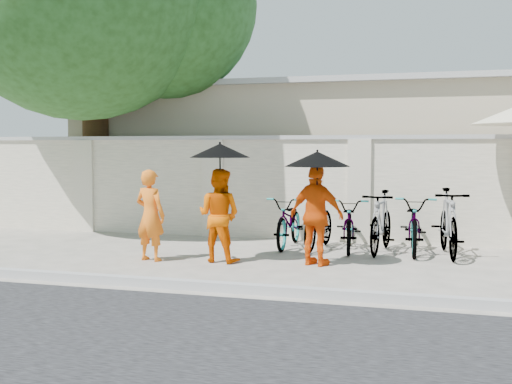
# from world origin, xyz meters

# --- Properties ---
(ground) EXTENTS (80.00, 80.00, 0.00)m
(ground) POSITION_xyz_m (0.00, 0.00, 0.00)
(ground) COLOR #B4A99A
(kerb) EXTENTS (40.00, 0.16, 0.12)m
(kerb) POSITION_xyz_m (0.00, -1.70, 0.06)
(kerb) COLOR #A2A2A2
(kerb) RESTS_ON ground
(compound_wall) EXTENTS (20.00, 0.30, 2.00)m
(compound_wall) POSITION_xyz_m (1.00, 3.20, 1.00)
(compound_wall) COLOR #F1E4C9
(compound_wall) RESTS_ON ground
(building_behind) EXTENTS (14.00, 6.00, 3.20)m
(building_behind) POSITION_xyz_m (2.00, 7.00, 1.60)
(building_behind) COLOR #B5A78D
(building_behind) RESTS_ON ground
(monk_left) EXTENTS (0.61, 0.46, 1.49)m
(monk_left) POSITION_xyz_m (-1.00, 0.10, 0.74)
(monk_left) COLOR orange
(monk_left) RESTS_ON ground
(monk_center) EXTENTS (0.81, 0.67, 1.50)m
(monk_center) POSITION_xyz_m (0.10, 0.32, 0.75)
(monk_center) COLOR #E85A00
(monk_center) RESTS_ON ground
(parasol_center) EXTENTS (0.96, 0.96, 1.05)m
(parasol_center) POSITION_xyz_m (0.15, 0.24, 1.79)
(parasol_center) COLOR black
(parasol_center) RESTS_ON ground
(monk_right) EXTENTS (1.00, 0.68, 1.58)m
(monk_right) POSITION_xyz_m (1.68, 0.43, 0.79)
(monk_right) COLOR #E54D08
(monk_right) RESTS_ON ground
(parasol_right) EXTENTS (1.01, 1.01, 0.89)m
(parasol_right) POSITION_xyz_m (1.70, 0.35, 1.67)
(parasol_right) COLOR black
(parasol_right) RESTS_ON ground
(bike_0) EXTENTS (0.67, 1.82, 0.95)m
(bike_0) POSITION_xyz_m (0.84, 2.11, 0.47)
(bike_0) COLOR gray
(bike_0) RESTS_ON ground
(bike_1) EXTENTS (0.64, 1.75, 1.03)m
(bike_1) POSITION_xyz_m (1.41, 2.02, 0.51)
(bike_1) COLOR gray
(bike_1) RESTS_ON ground
(bike_2) EXTENTS (0.87, 1.88, 0.95)m
(bike_2) POSITION_xyz_m (1.97, 2.05, 0.48)
(bike_2) COLOR gray
(bike_2) RESTS_ON ground
(bike_3) EXTENTS (0.67, 1.86, 1.09)m
(bike_3) POSITION_xyz_m (2.53, 1.92, 0.55)
(bike_3) COLOR gray
(bike_3) RESTS_ON ground
(bike_4) EXTENTS (0.80, 1.96, 1.01)m
(bike_4) POSITION_xyz_m (3.09, 2.09, 0.51)
(bike_4) COLOR gray
(bike_4) RESTS_ON ground
(bike_5) EXTENTS (0.77, 1.97, 1.15)m
(bike_5) POSITION_xyz_m (3.65, 1.89, 0.57)
(bike_5) COLOR gray
(bike_5) RESTS_ON ground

